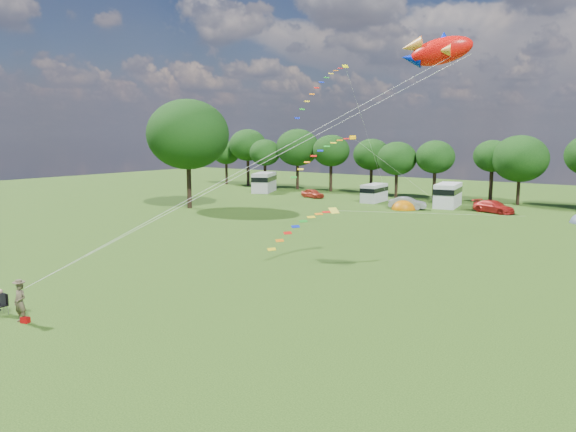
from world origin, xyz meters
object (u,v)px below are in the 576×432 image
Objects in this scene: car_c at (494,207)px; tent_orange at (404,209)px; fish_kite at (436,51)px; campervan_b at (374,192)px; campervan_c at (448,194)px; big_tree at (188,134)px; car_b at (407,203)px; campervan_a at (264,182)px; kite_flyer at (20,302)px; camp_chair at (2,299)px; car_a at (313,193)px.

car_c reaches higher than tent_orange.
car_c is 1.29× the size of fish_kite.
campervan_b is 9.91m from campervan_c.
big_tree reaches higher than car_b.
campervan_b is (-6.75, 4.15, 0.56)m from car_b.
campervan_a is (-4.80, 20.60, -7.39)m from big_tree.
car_b is 0.66× the size of campervan_c.
fish_kite is at bearing -153.93° from campervan_b.
big_tree is 6.70× the size of kite_flyer.
camp_chair is 25.00m from fish_kite.
car_a is 1.16× the size of tent_orange.
car_b is at bearing -126.45° from campervan_a.
car_b reaches higher than tent_orange.
car_b is 1.12× the size of fish_kite.
campervan_c is 54.78m from kite_flyer.
car_a is 1.03× the size of fish_kite.
campervan_c is 1.93× the size of tent_orange.
car_a is 0.60× the size of campervan_c.
car_b is at bearing -86.58° from car_a.
big_tree is 37.26m from car_c.
campervan_c reaches higher than campervan_b.
campervan_b reaches higher than tent_orange.
car_b is 7.94m from campervan_b.
kite_flyer is at bearing 1.17° from camp_chair.
tent_orange is at bearing 135.82° from car_b.
campervan_c is at bearing -115.73° from campervan_a.
car_b is 0.87m from tent_orange.
car_a is at bearing 72.10° from big_tree.
car_b is 2.10× the size of kite_flyer.
campervan_b is at bearing 104.06° from car_c.
car_b is at bearing 93.44° from camp_chair.
campervan_b reaches higher than car_c.
campervan_b is at bearing 84.83° from campervan_c.
car_b is 1.26× the size of tent_orange.
tent_orange is 2.47× the size of camp_chair.
campervan_a is at bearing 78.86° from campervan_c.
campervan_c is 6.62m from tent_orange.
car_b is 0.87× the size of car_c.
big_tree reaches higher than tent_orange.
campervan_c reaches higher than car_c.
car_b is 0.62× the size of campervan_a.
campervan_a is at bearing 92.90° from car_a.
campervan_a is (-26.85, 5.44, 0.89)m from car_b.
car_c is 1.44× the size of tent_orange.
big_tree is at bearing 138.16° from car_c.
car_c is 10.27m from tent_orange.
car_a is at bearing 110.29° from camp_chair.
car_b is at bearing 125.73° from car_c.
big_tree reaches higher than campervan_a.
campervan_b reaches higher than camp_chair.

